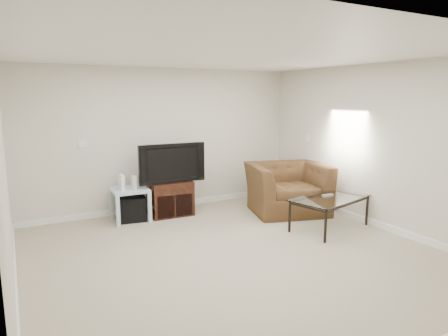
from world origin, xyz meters
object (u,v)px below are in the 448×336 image
tv_stand (170,198)px  recliner (288,180)px  side_table (130,205)px  subwoofer (132,209)px  coffee_table (329,213)px  television (170,162)px

tv_stand → recliner: bearing=-21.2°
tv_stand → side_table: 0.69m
tv_stand → subwoofer: (-0.66, 0.02, -0.10)m
side_table → recliner: (2.58, -0.80, 0.30)m
tv_stand → side_table: (-0.69, 0.00, -0.03)m
subwoofer → coffee_table: size_ratio=0.33×
subwoofer → coffee_table: (2.55, -1.87, 0.05)m
tv_stand → recliner: (1.88, -0.80, 0.28)m
recliner → subwoofer: bearing=178.2°
side_table → coffee_table: 3.17m
subwoofer → television: bearing=-4.4°
television → coffee_table: size_ratio=0.85×
subwoofer → recliner: 2.70m
coffee_table → television: bearing=136.1°
tv_stand → recliner: recliner is taller
television → side_table: television is taller
tv_stand → coffee_table: bearing=-42.7°
coffee_table → side_table: bearing=144.4°
side_table → recliner: recliner is taller
tv_stand → side_table: bearing=-178.3°
tv_stand → side_table: size_ratio=1.26×
television → side_table: size_ratio=1.90×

